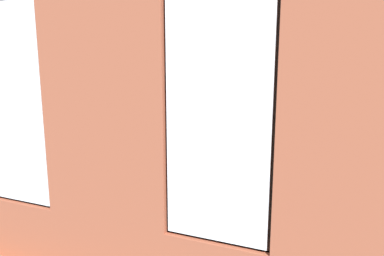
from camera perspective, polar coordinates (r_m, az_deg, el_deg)
ground_plane at (r=6.31m, az=2.29°, el=-10.16°), size 6.28×6.16×0.10m
brick_wall_with_windows at (r=3.52m, az=-13.39°, el=2.66°), size 5.68×0.30×3.52m
white_wall_right at (r=7.21m, az=-19.54°, el=6.69°), size 0.10×5.16×3.52m
couch_by_window at (r=4.64m, az=-11.51°, el=-13.43°), size 1.95×0.87×0.80m
couch_left at (r=5.33m, az=22.58°, el=-10.80°), size 0.88×1.94×0.80m
coffee_table at (r=6.37m, az=-0.15°, el=-5.83°), size 1.52×0.89×0.43m
cup_ceramic at (r=6.18m, az=0.33°, el=-5.45°), size 0.08×0.08×0.10m
candle_jar at (r=6.34m, az=-0.15°, el=-5.00°), size 0.08×0.08×0.10m
table_plant_small at (r=6.39m, az=-4.39°, el=-4.12°), size 0.16×0.16×0.25m
remote_black at (r=6.52m, az=-1.30°, el=-4.89°), size 0.18×0.12×0.02m
remote_gray at (r=6.34m, az=3.90°, el=-5.38°), size 0.18×0.11×0.02m
media_console at (r=7.23m, az=-17.33°, el=-5.48°), size 0.96×0.42×0.47m
tv_flatscreen at (r=7.08m, az=-17.61°, el=-0.50°), size 1.19×0.20×0.81m
potted_plant_mid_room_small at (r=6.62m, az=8.09°, el=-4.79°), size 0.41×0.41×0.65m
potted_plant_near_tv at (r=6.05m, az=-19.19°, el=-3.57°), size 0.85×1.10×1.28m
potted_plant_between_couches at (r=4.02m, az=6.31°, el=-14.05°), size 0.81×0.77×1.06m
potted_plant_foreground_right at (r=8.80m, az=-6.30°, el=0.60°), size 0.59×0.59×0.98m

